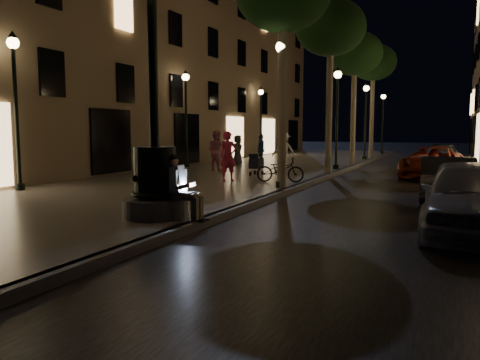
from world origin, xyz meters
The scene contains 28 objects.
ground centered at (0.00, 15.00, 0.00)m, with size 120.00×120.00×0.00m, color black.
cobble_lane centered at (3.00, 15.00, 0.01)m, with size 6.00×45.00×0.02m, color black.
promenade centered at (-4.00, 15.00, 0.10)m, with size 8.00×45.00×0.20m, color #69635C.
curb_strip centered at (0.00, 15.00, 0.10)m, with size 0.25×45.00×0.20m, color #59595B.
building_left centered at (-12.00, 18.00, 7.50)m, with size 8.00×36.00×15.00m, color #806C50.
fountain_lamppost centered at (-1.00, 2.00, 1.21)m, with size 1.40×1.40×5.21m.
seated_man_laptop centered at (-0.39, 2.00, 0.91)m, with size 0.98×0.33×1.35m.
tree_second centered at (-0.20, 14.00, 6.33)m, with size 3.00×3.00×7.40m.
tree_third centered at (-0.30, 20.00, 6.14)m, with size 3.00×3.00×7.20m.
tree_far centered at (-0.22, 26.00, 6.43)m, with size 3.00×3.00×7.50m.
lamp_curb_a centered at (-0.30, 8.00, 3.24)m, with size 0.36×0.36×4.81m.
lamp_curb_b centered at (-0.30, 16.00, 3.24)m, with size 0.36×0.36×4.81m.
lamp_curb_c centered at (-0.30, 24.00, 3.24)m, with size 0.36×0.36×4.81m.
lamp_curb_d centered at (-0.30, 32.00, 3.24)m, with size 0.36×0.36×4.81m.
lamp_left_a centered at (-7.40, 4.00, 3.24)m, with size 0.36×0.36×4.81m.
lamp_left_b centered at (-7.40, 14.00, 3.24)m, with size 0.36×0.36×4.81m.
lamp_left_c centered at (-7.40, 24.00, 3.24)m, with size 0.36×0.36×4.81m.
stroller centered at (-2.52, 11.35, 0.70)m, with size 0.44×0.98×1.00m.
car_front centered at (5.11, 3.79, 0.75)m, with size 1.78×4.42×1.51m, color #9FA0A6.
car_second centered at (4.67, 7.52, 0.66)m, with size 1.39×3.98×1.31m, color black.
car_third centered at (4.00, 15.21, 0.67)m, with size 2.22×4.81×1.34m, color maroon.
car_rear centered at (4.22, 22.35, 0.63)m, with size 1.75×4.31×1.25m, color #2B2A2F.
pedestrian_red centered at (-2.67, 9.03, 1.11)m, with size 0.66×0.43×1.81m, color #BF2648.
pedestrian_pink centered at (-5.02, 12.68, 1.12)m, with size 0.89×0.69×1.83m, color #C5687D.
pedestrian_white centered at (-2.65, 15.13, 1.09)m, with size 1.14×0.66×1.77m, color white.
pedestrian_blue centered at (-4.51, 16.85, 1.02)m, with size 0.96×0.40×1.64m, color navy.
pedestrian_dark centered at (-5.79, 16.66, 0.99)m, with size 0.77×0.50×1.58m, color #37373C.
bicycle centered at (-0.81, 9.42, 0.64)m, with size 0.59×1.69×0.89m, color black.
Camera 1 is at (4.72, -6.26, 2.05)m, focal length 35.00 mm.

